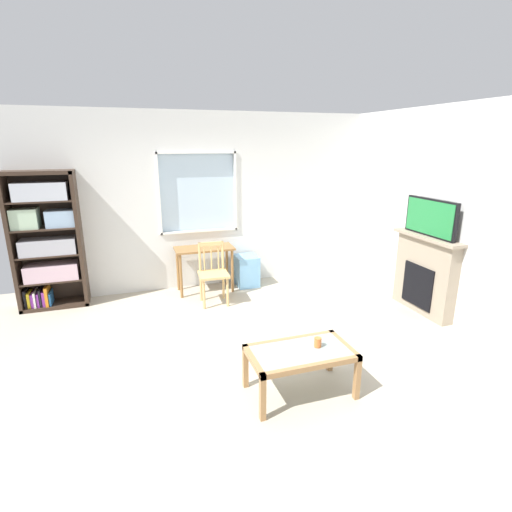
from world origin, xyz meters
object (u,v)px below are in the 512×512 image
object	(u,v)px
wooden_chair	(213,273)
tv	(430,217)
fireplace	(424,274)
desk_under_window	(204,255)
plastic_drawer_unit	(246,271)
bookshelf	(47,239)
sippy_cup	(318,342)
coffee_table	(300,357)

from	to	relation	value
wooden_chair	tv	size ratio (longest dim) A/B	1.02
fireplace	tv	xyz separation A→B (m)	(-0.02, 0.00, 0.79)
desk_under_window	tv	xyz separation A→B (m)	(2.70, -1.73, 0.75)
plastic_drawer_unit	tv	xyz separation A→B (m)	(2.00, -1.78, 1.09)
bookshelf	plastic_drawer_unit	bearing A→B (deg)	-1.13
fireplace	tv	size ratio (longest dim) A/B	1.26
tv	sippy_cup	xyz separation A→B (m)	(-2.21, -1.17, -0.85)
fireplace	sippy_cup	bearing A→B (deg)	-152.27
tv	sippy_cup	world-z (taller)	tv
wooden_chair	fireplace	size ratio (longest dim) A/B	0.81
plastic_drawer_unit	fireplace	world-z (taller)	fireplace
wooden_chair	tv	xyz separation A→B (m)	(2.68, -1.22, 0.87)
desk_under_window	bookshelf	bearing A→B (deg)	177.20
bookshelf	sippy_cup	xyz separation A→B (m)	(2.68, -3.01, -0.51)
wooden_chair	plastic_drawer_unit	size ratio (longest dim) A/B	1.79
bookshelf	coffee_table	size ratio (longest dim) A/B	2.00
sippy_cup	plastic_drawer_unit	bearing A→B (deg)	86.01
tv	coffee_table	world-z (taller)	tv
desk_under_window	fireplace	xyz separation A→B (m)	(2.72, -1.73, -0.04)
fireplace	tv	distance (m)	0.79
bookshelf	fireplace	xyz separation A→B (m)	(4.91, -1.84, -0.45)
wooden_chair	tv	distance (m)	3.07
fireplace	coffee_table	distance (m)	2.69
fireplace	bookshelf	bearing A→B (deg)	159.46
fireplace	sippy_cup	xyz separation A→B (m)	(-2.23, -1.17, -0.06)
bookshelf	sippy_cup	world-z (taller)	bookshelf
wooden_chair	coffee_table	world-z (taller)	wooden_chair
desk_under_window	wooden_chair	distance (m)	0.53
tv	coffee_table	distance (m)	2.83
wooden_chair	plastic_drawer_unit	xyz separation A→B (m)	(0.68, 0.56, -0.21)
wooden_chair	tv	bearing A→B (deg)	-24.43
plastic_drawer_unit	bookshelf	bearing A→B (deg)	178.87
wooden_chair	desk_under_window	bearing A→B (deg)	92.49
bookshelf	desk_under_window	xyz separation A→B (m)	(2.19, -0.11, -0.41)
bookshelf	coffee_table	bearing A→B (deg)	-50.34
plastic_drawer_unit	coffee_table	size ratio (longest dim) A/B	0.52
sippy_cup	wooden_chair	bearing A→B (deg)	101.25
tv	fireplace	bearing A→B (deg)	0.00
plastic_drawer_unit	tv	bearing A→B (deg)	-41.69
desk_under_window	wooden_chair	xyz separation A→B (m)	(0.02, -0.51, -0.13)
desk_under_window	fireplace	world-z (taller)	fireplace
plastic_drawer_unit	sippy_cup	world-z (taller)	sippy_cup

